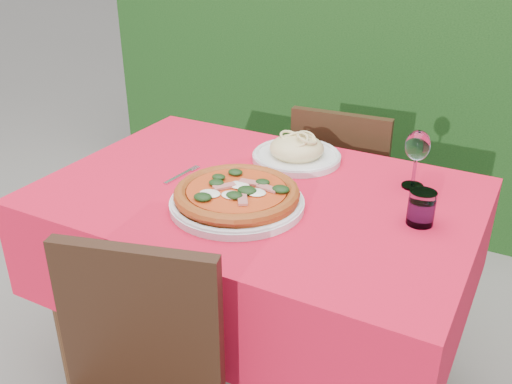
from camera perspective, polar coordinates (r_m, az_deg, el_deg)
The scene contains 9 objects.
ground at distance 2.13m, azimuth 0.17°, elevation -18.16°, with size 60.00×60.00×0.00m, color #66625C.
hedge at distance 3.03m, azimuth 14.66°, elevation 14.62°, with size 3.20×0.55×1.78m.
dining_table at distance 1.76m, azimuth 0.20°, elevation -4.21°, with size 1.26×0.86×0.75m.
chair_far at distance 2.32m, azimuth 8.62°, elevation 0.11°, with size 0.40×0.40×0.83m.
pizza_plate at distance 1.58m, azimuth -1.92°, elevation -0.46°, with size 0.43×0.43×0.07m.
pasta_plate at distance 1.89m, azimuth 4.09°, elevation 4.02°, with size 0.29×0.29×0.08m.
water_glass at distance 1.55m, azimuth 16.19°, elevation -1.69°, with size 0.07×0.07×0.09m.
wine_glass at distance 1.72m, azimuth 15.84°, elevation 4.26°, with size 0.07×0.07×0.18m.
fork at distance 1.79m, azimuth -7.76°, elevation 1.55°, with size 0.02×0.17×0.00m, color silver.
Camera 1 is at (0.71, -1.34, 1.50)m, focal length 40.00 mm.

